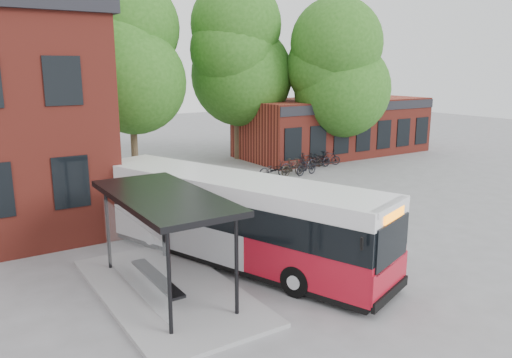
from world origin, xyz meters
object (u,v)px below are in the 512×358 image
bicycle_3 (306,167)px  bicycle_5 (306,160)px  city_bus (231,219)px  bicycle_0 (274,169)px  bicycle_4 (315,162)px  bicycle_7 (329,158)px  bicycle_6 (319,160)px  bicycle_1 (293,167)px  bicycle_2 (294,165)px  bus_shelter (165,244)px

bicycle_3 → bicycle_5: bearing=-48.1°
city_bus → bicycle_0: 12.74m
bicycle_4 → bicycle_7: bearing=-97.2°
bicycle_3 → bicycle_5: (1.39, 1.76, -0.02)m
bicycle_4 → bicycle_6: 0.32m
bicycle_1 → bicycle_7: 4.13m
bicycle_2 → bicycle_3: bearing=-164.0°
bicycle_4 → bicycle_1: bearing=97.7°
bicycle_1 → bicycle_6: bicycle_1 is taller
bicycle_0 → bicycle_5: 3.60m
bicycle_0 → bicycle_3: size_ratio=1.08×
bicycle_1 → bicycle_2: size_ratio=0.97×
bus_shelter → bicycle_2: bus_shelter is taller
city_bus → bicycle_0: size_ratio=6.15×
bicycle_0 → bicycle_3: 2.07m
bicycle_5 → bicycle_7: (1.71, -0.20, -0.01)m
bicycle_2 → bicycle_4: size_ratio=1.18×
bicycle_5 → bicycle_7: size_ratio=1.02×
bicycle_0 → bicycle_7: 5.20m
bicycle_0 → bicycle_3: bicycle_3 is taller
bus_shelter → city_bus: (2.77, 1.13, -0.04)m
bicycle_2 → bicycle_3: bicycle_3 is taller
bicycle_2 → bicycle_7: bearing=-72.6°
bus_shelter → city_bus: bearing=22.2°
bicycle_3 → bicycle_4: 2.21m
bicycle_2 → bicycle_3: size_ratio=1.09×
bicycle_0 → bicycle_1: size_ratio=1.02×
bicycle_0 → bicycle_1: 1.20m
bicycle_2 → bicycle_6: (2.18, 0.30, 0.01)m
bus_shelter → bicycle_3: 16.64m
bicycle_5 → bicycle_6: (0.64, -0.49, 0.01)m
bicycle_2 → bicycle_5: bearing=-55.7°
bicycle_7 → bicycle_0: bearing=120.9°
bus_shelter → bicycle_0: bearing=43.8°
city_bus → bicycle_3: bearing=21.2°
bicycle_0 → bicycle_4: bicycle_0 is taller
bicycle_1 → bicycle_6: size_ratio=0.94×
bus_shelter → bicycle_0: bus_shelter is taller
bus_shelter → bicycle_0: 15.48m
bicycle_1 → bicycle_2: bicycle_1 is taller
bicycle_2 → city_bus: bearing=141.4°
bicycle_3 → bus_shelter: bearing=118.0°
bicycle_2 → bicycle_7: 3.30m
bicycle_3 → bicycle_7: 3.47m
bicycle_0 → bicycle_5: (3.39, 1.23, 0.01)m
city_bus → bicycle_4: (12.10, 10.39, -1.00)m
bicycle_2 → bicycle_6: size_ratio=0.98×
city_bus → bicycle_5: city_bus is taller
bicycle_1 → bicycle_7: size_ratio=1.12×
bicycle_1 → bicycle_3: size_ratio=1.06×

